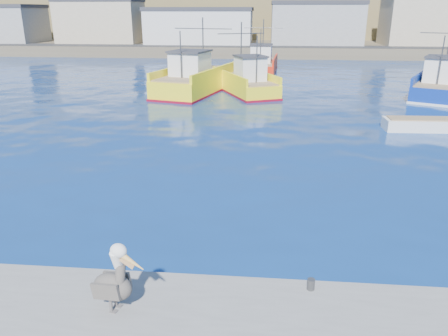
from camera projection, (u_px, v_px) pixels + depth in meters
The scene contains 9 objects.
ground at pixel (211, 237), 14.81m from camera, with size 260.00×260.00×0.00m, color #071D56.
dock_bollards at pixel (218, 279), 11.35m from camera, with size 36.20×0.20×0.30m.
far_shore at pixel (261, 3), 113.95m from camera, with size 200.00×81.00×24.00m.
trawler_yellow_a at pixel (197, 79), 40.95m from camera, with size 7.26×13.23×6.68m.
trawler_yellow_b at pixel (245, 83), 40.16m from camera, with size 6.92×10.11×6.30m.
trawler_blue at pixel (441, 85), 38.55m from camera, with size 7.92×10.95×6.40m.
boat_orange at pixel (262, 63), 53.49m from camera, with size 4.77×9.31×6.18m.
skiff_mid at pixel (420, 125), 27.82m from camera, with size 4.51×1.69×0.97m.
pelican at pixel (114, 282), 10.19m from camera, with size 1.46×0.80×1.81m.
Camera 1 is at (1.67, -13.02, 7.25)m, focal length 35.00 mm.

